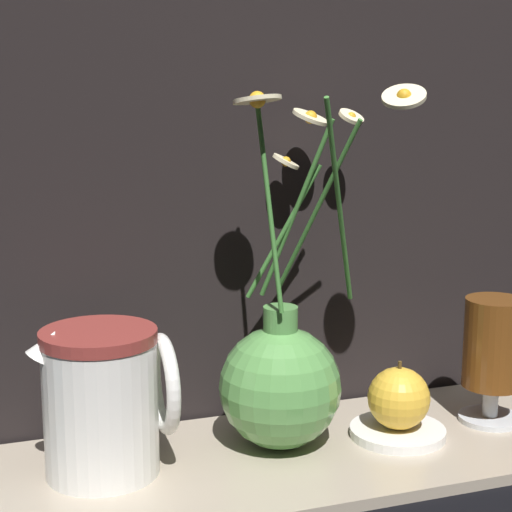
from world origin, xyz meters
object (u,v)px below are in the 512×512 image
at_px(tea_glass, 493,349).
at_px(orange_fruit, 398,398).
at_px(vase_with_flowers, 281,379).
at_px(ceramic_pitcher, 104,396).

distance_m(tea_glass, orange_fruit, 0.13).
height_order(vase_with_flowers, ceramic_pitcher, vase_with_flowers).
bearing_deg(ceramic_pitcher, tea_glass, -1.64).
distance_m(vase_with_flowers, tea_glass, 0.25).
relative_size(ceramic_pitcher, orange_fruit, 2.07).
relative_size(vase_with_flowers, ceramic_pitcher, 2.41).
xyz_separation_m(ceramic_pitcher, tea_glass, (0.44, -0.01, 0.01)).
distance_m(vase_with_flowers, ceramic_pitcher, 0.19).
relative_size(ceramic_pitcher, tea_glass, 1.09).
relative_size(vase_with_flowers, tea_glass, 2.64).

